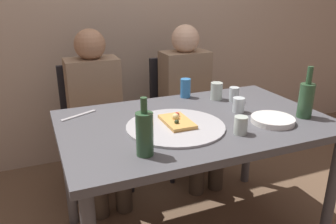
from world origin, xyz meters
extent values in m
cube|color=#BCA893|center=(0.00, 1.32, 1.30)|extent=(6.00, 0.10, 2.60)
cube|color=#4C4C51|center=(0.00, 0.00, 0.73)|extent=(1.43, 0.89, 0.04)
cylinder|color=#4C4C51|center=(0.65, -0.39, 0.36)|extent=(0.06, 0.06, 0.71)
cylinder|color=#4C4C51|center=(-0.65, 0.39, 0.36)|extent=(0.06, 0.06, 0.71)
cylinder|color=#4C4C51|center=(0.65, 0.39, 0.36)|extent=(0.06, 0.06, 0.71)
cylinder|color=#ADADB2|center=(-0.14, -0.06, 0.76)|extent=(0.50, 0.50, 0.01)
cube|color=tan|center=(-0.12, -0.04, 0.77)|extent=(0.13, 0.22, 0.02)
sphere|color=#EAD184|center=(-0.12, -0.02, 0.79)|extent=(0.04, 0.04, 0.04)
sphere|color=#2D381E|center=(-0.14, -0.08, 0.79)|extent=(0.02, 0.02, 0.02)
sphere|color=#B22D23|center=(-0.10, 0.01, 0.79)|extent=(0.03, 0.03, 0.03)
cylinder|color=#2D5133|center=(-0.38, -0.28, 0.85)|extent=(0.07, 0.07, 0.19)
cylinder|color=#2D5133|center=(-0.38, -0.28, 0.97)|extent=(0.03, 0.03, 0.07)
cylinder|color=#2D5133|center=(0.57, -0.19, 0.85)|extent=(0.08, 0.08, 0.19)
cylinder|color=#2D5133|center=(0.57, -0.19, 0.99)|extent=(0.03, 0.03, 0.09)
cylinder|color=#B7C6BC|center=(0.28, 0.27, 0.81)|extent=(0.08, 0.08, 0.11)
cylinder|color=#B7C6BC|center=(0.12, -0.25, 0.80)|extent=(0.07, 0.07, 0.09)
cylinder|color=silver|center=(0.28, 0.01, 0.79)|extent=(0.07, 0.07, 0.08)
cylinder|color=silver|center=(0.36, 0.19, 0.80)|extent=(0.06, 0.06, 0.09)
cylinder|color=#337AC1|center=(0.12, 0.38, 0.81)|extent=(0.07, 0.07, 0.12)
cylinder|color=white|center=(0.36, -0.20, 0.77)|extent=(0.22, 0.22, 0.03)
cube|color=#B7B7BC|center=(-0.57, 0.30, 0.75)|extent=(0.21, 0.11, 0.01)
cube|color=black|center=(-0.40, 0.77, 0.45)|extent=(0.44, 0.44, 0.05)
cube|color=black|center=(-0.40, 0.97, 0.68)|extent=(0.44, 0.04, 0.45)
cylinder|color=black|center=(-0.21, 0.58, 0.21)|extent=(0.04, 0.04, 0.42)
cylinder|color=black|center=(-0.59, 0.58, 0.21)|extent=(0.04, 0.04, 0.42)
cylinder|color=black|center=(-0.21, 0.96, 0.21)|extent=(0.04, 0.04, 0.42)
cylinder|color=black|center=(-0.59, 0.96, 0.21)|extent=(0.04, 0.04, 0.42)
cube|color=black|center=(0.31, 0.77, 0.45)|extent=(0.44, 0.44, 0.05)
cube|color=black|center=(0.31, 0.97, 0.68)|extent=(0.44, 0.04, 0.45)
cylinder|color=black|center=(0.50, 0.58, 0.21)|extent=(0.04, 0.04, 0.42)
cylinder|color=black|center=(0.12, 0.58, 0.21)|extent=(0.04, 0.04, 0.42)
cylinder|color=black|center=(0.50, 0.96, 0.21)|extent=(0.04, 0.04, 0.42)
cylinder|color=black|center=(0.12, 0.96, 0.21)|extent=(0.04, 0.04, 0.42)
cube|color=#937A60|center=(-0.40, 0.79, 0.71)|extent=(0.36, 0.22, 0.52)
sphere|color=#A87A5B|center=(-0.40, 0.79, 1.06)|extent=(0.21, 0.21, 0.21)
cylinder|color=#3B3026|center=(-0.32, 0.59, 0.45)|extent=(0.12, 0.40, 0.12)
cylinder|color=#3B3026|center=(-0.48, 0.59, 0.45)|extent=(0.12, 0.40, 0.12)
cylinder|color=#3B3026|center=(-0.32, 0.39, 0.23)|extent=(0.11, 0.11, 0.45)
cylinder|color=#3B3026|center=(-0.48, 0.39, 0.23)|extent=(0.11, 0.11, 0.45)
cube|color=#937A60|center=(0.31, 0.79, 0.71)|extent=(0.36, 0.22, 0.52)
sphere|color=beige|center=(0.31, 0.79, 1.06)|extent=(0.21, 0.21, 0.21)
cylinder|color=#3B3026|center=(0.39, 0.59, 0.45)|extent=(0.12, 0.40, 0.12)
cylinder|color=#3B3026|center=(0.23, 0.59, 0.45)|extent=(0.12, 0.40, 0.12)
cylinder|color=#3B3026|center=(0.39, 0.39, 0.23)|extent=(0.11, 0.11, 0.45)
cylinder|color=#3B3026|center=(0.23, 0.39, 0.23)|extent=(0.11, 0.11, 0.45)
camera|label=1|loc=(-0.78, -1.49, 1.41)|focal=35.81mm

